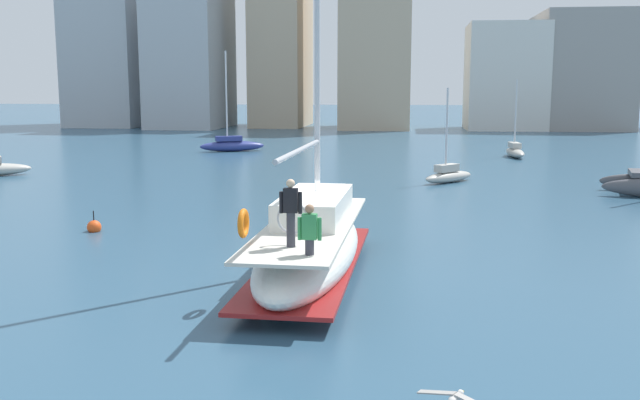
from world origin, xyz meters
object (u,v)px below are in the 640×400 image
at_px(moored_sloop_far, 448,175).
at_px(seagull, 456,398).
at_px(moored_catamaran, 515,151).
at_px(mooring_buoy, 94,227).
at_px(moored_sloop_near, 232,144).
at_px(main_sailboat, 311,243).

relative_size(moored_sloop_far, seagull, 4.27).
distance_m(moored_catamaran, seagull, 43.65).
bearing_deg(mooring_buoy, moored_sloop_near, 95.54).
distance_m(main_sailboat, moored_sloop_near, 39.05).
relative_size(moored_sloop_near, moored_catamaran, 1.40).
xyz_separation_m(moored_sloop_far, moored_catamaran, (5.68, 15.06, 0.04)).
bearing_deg(moored_sloop_near, seagull, -71.56).
relative_size(main_sailboat, moored_sloop_far, 2.70).
distance_m(moored_sloop_far, mooring_buoy, 20.09).
relative_size(moored_sloop_far, mooring_buoy, 5.97).
relative_size(main_sailboat, seagull, 11.53).
relative_size(moored_catamaran, seagull, 4.78).
bearing_deg(moored_sloop_far, seagull, -92.79).
height_order(moored_sloop_near, seagull, moored_sloop_near).
xyz_separation_m(moored_catamaran, seagull, (-7.05, -43.07, -0.19)).
height_order(main_sailboat, mooring_buoy, main_sailboat).
relative_size(seagull, mooring_buoy, 1.40).
xyz_separation_m(moored_catamaran, mooring_buoy, (-19.00, -30.10, -0.31)).
bearing_deg(moored_sloop_far, moored_sloop_near, 133.72).
bearing_deg(mooring_buoy, main_sailboat, -30.38).
bearing_deg(seagull, main_sailboat, 113.08).
xyz_separation_m(main_sailboat, seagull, (3.39, -7.95, -0.63)).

